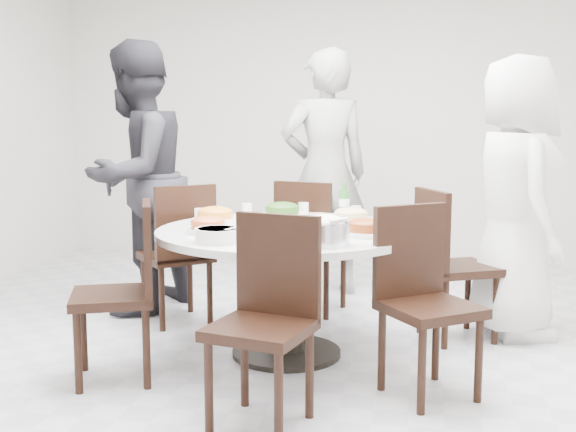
% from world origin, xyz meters
% --- Properties ---
extents(floor, '(6.00, 6.00, 0.01)m').
position_xyz_m(floor, '(0.00, 0.00, 0.00)').
color(floor, silver).
rests_on(floor, ground).
extents(wall_back, '(6.00, 0.01, 2.80)m').
position_xyz_m(wall_back, '(0.00, 3.00, 1.40)').
color(wall_back, silver).
rests_on(wall_back, ground).
extents(wall_front, '(6.00, 0.01, 2.80)m').
position_xyz_m(wall_front, '(0.00, -3.00, 1.40)').
color(wall_front, silver).
rests_on(wall_front, ground).
extents(dining_table, '(1.50, 1.50, 0.75)m').
position_xyz_m(dining_table, '(-0.22, 0.05, 0.38)').
color(dining_table, white).
rests_on(dining_table, floor).
extents(chair_ne, '(0.56, 0.56, 0.95)m').
position_xyz_m(chair_ne, '(0.78, 0.55, 0.47)').
color(chair_ne, black).
rests_on(chair_ne, floor).
extents(chair_n, '(0.51, 0.51, 0.95)m').
position_xyz_m(chair_n, '(-0.21, 1.03, 0.47)').
color(chair_n, black).
rests_on(chair_n, floor).
extents(chair_nw, '(0.59, 0.59, 0.95)m').
position_xyz_m(chair_nw, '(-1.09, 0.60, 0.47)').
color(chair_nw, black).
rests_on(chair_nw, floor).
extents(chair_sw, '(0.54, 0.54, 0.95)m').
position_xyz_m(chair_sw, '(-1.05, -0.51, 0.47)').
color(chair_sw, black).
rests_on(chair_sw, floor).
extents(chair_s, '(0.51, 0.51, 0.95)m').
position_xyz_m(chair_s, '(-0.16, -0.94, 0.47)').
color(chair_s, black).
rests_on(chair_s, floor).
extents(chair_se, '(0.59, 0.59, 0.95)m').
position_xyz_m(chair_se, '(0.59, -0.44, 0.47)').
color(chair_se, black).
rests_on(chair_se, floor).
extents(diner_right, '(0.75, 0.98, 1.78)m').
position_xyz_m(diner_right, '(1.12, 0.71, 0.89)').
color(diner_right, silver).
rests_on(diner_right, floor).
extents(diner_middle, '(0.81, 0.68, 1.91)m').
position_xyz_m(diner_middle, '(-0.20, 1.56, 0.95)').
color(diner_middle, black).
rests_on(diner_middle, floor).
extents(diner_left, '(0.93, 1.08, 1.92)m').
position_xyz_m(diner_left, '(-1.45, 0.82, 0.96)').
color(diner_left, black).
rests_on(diner_left, floor).
extents(dish_greens, '(0.28, 0.28, 0.07)m').
position_xyz_m(dish_greens, '(-0.34, 0.53, 0.79)').
color(dish_greens, white).
rests_on(dish_greens, dining_table).
extents(dish_pale, '(0.26, 0.26, 0.07)m').
position_xyz_m(dish_pale, '(0.12, 0.35, 0.79)').
color(dish_pale, white).
rests_on(dish_pale, dining_table).
extents(dish_orange, '(0.28, 0.28, 0.07)m').
position_xyz_m(dish_orange, '(-0.70, 0.24, 0.79)').
color(dish_orange, white).
rests_on(dish_orange, dining_table).
extents(dish_redbrown, '(0.27, 0.27, 0.07)m').
position_xyz_m(dish_redbrown, '(0.24, -0.09, 0.78)').
color(dish_redbrown, white).
rests_on(dish_redbrown, dining_table).
extents(dish_tofu, '(0.24, 0.24, 0.06)m').
position_xyz_m(dish_tofu, '(-0.63, -0.16, 0.78)').
color(dish_tofu, white).
rests_on(dish_tofu, dining_table).
extents(rice_bowl, '(0.26, 0.26, 0.11)m').
position_xyz_m(rice_bowl, '(0.05, -0.40, 0.81)').
color(rice_bowl, silver).
rests_on(rice_bowl, dining_table).
extents(soup_bowl, '(0.24, 0.24, 0.07)m').
position_xyz_m(soup_bowl, '(-0.49, -0.44, 0.79)').
color(soup_bowl, white).
rests_on(soup_bowl, dining_table).
extents(beverage_bottle, '(0.07, 0.07, 0.23)m').
position_xyz_m(beverage_bottle, '(0.06, 0.57, 0.86)').
color(beverage_bottle, '#2D6F2C').
rests_on(beverage_bottle, dining_table).
extents(tea_cups, '(0.07, 0.07, 0.08)m').
position_xyz_m(tea_cups, '(-0.26, 0.66, 0.79)').
color(tea_cups, white).
rests_on(tea_cups, dining_table).
extents(chopsticks, '(0.24, 0.04, 0.01)m').
position_xyz_m(chopsticks, '(-0.19, 0.72, 0.76)').
color(chopsticks, tan).
rests_on(chopsticks, dining_table).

